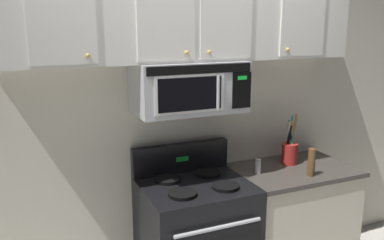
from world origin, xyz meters
TOP-DOWN VIEW (x-y plane):
  - back_wall at (0.00, 0.79)m, footprint 5.20×0.10m
  - stove_range at (0.00, 0.42)m, footprint 0.76×0.69m
  - over_range_microwave at (-0.00, 0.54)m, footprint 0.76×0.43m
  - upper_cabinets at (-0.00, 0.57)m, footprint 2.50×0.36m
  - counter_segment at (0.84, 0.43)m, footprint 0.93×0.65m
  - utensil_crock_red at (0.87, 0.52)m, footprint 0.14×0.13m
  - salt_shaker at (0.52, 0.43)m, footprint 0.04×0.04m
  - pepper_mill at (0.85, 0.24)m, footprint 0.05×0.05m

SIDE VIEW (x-z plane):
  - counter_segment at x=0.84m, z-range 0.00..0.90m
  - stove_range at x=0.00m, z-range -0.09..1.03m
  - salt_shaker at x=0.52m, z-range 0.90..1.01m
  - pepper_mill at x=0.85m, z-range 0.90..1.11m
  - utensil_crock_red at x=0.87m, z-range 0.81..1.21m
  - back_wall at x=0.00m, z-range 0.00..2.70m
  - over_range_microwave at x=0.00m, z-range 1.40..1.75m
  - upper_cabinets at x=0.00m, z-range 1.75..2.30m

